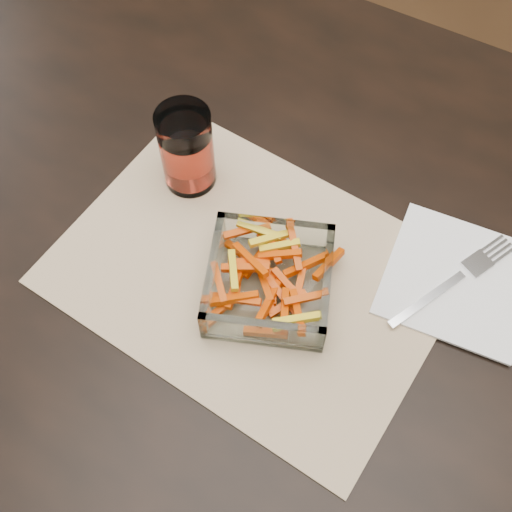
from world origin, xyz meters
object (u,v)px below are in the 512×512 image
object	(u,v)px
dining_table	(326,291)
fork	(456,279)
tumbler	(187,151)
glass_bowl	(269,283)

from	to	relation	value
dining_table	fork	size ratio (longest dim) A/B	8.83
dining_table	tumbler	world-z (taller)	tumbler
tumbler	fork	world-z (taller)	tumbler
glass_bowl	fork	size ratio (longest dim) A/B	0.99
glass_bowl	fork	bearing A→B (deg)	32.61
tumbler	fork	size ratio (longest dim) A/B	0.65
dining_table	glass_bowl	world-z (taller)	glass_bowl
glass_bowl	tumbler	size ratio (longest dim) A/B	1.52
fork	dining_table	bearing A→B (deg)	-137.65
dining_table	fork	world-z (taller)	fork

